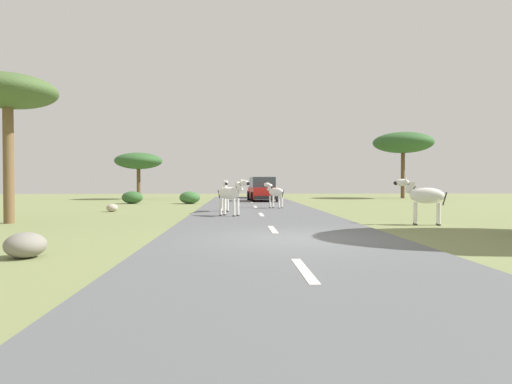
# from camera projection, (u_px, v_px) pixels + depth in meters

# --- Properties ---
(ground_plane) EXTENTS (90.00, 90.00, 0.00)m
(ground_plane) POSITION_uv_depth(u_px,v_px,m) (298.00, 240.00, 10.97)
(ground_plane) COLOR olive
(road) EXTENTS (6.00, 64.00, 0.05)m
(road) POSITION_uv_depth(u_px,v_px,m) (279.00, 239.00, 10.95)
(road) COLOR #56595B
(road) RESTS_ON ground_plane
(lane_markings) EXTENTS (0.16, 56.00, 0.01)m
(lane_markings) POSITION_uv_depth(u_px,v_px,m) (284.00, 244.00, 9.95)
(lane_markings) COLOR silver
(lane_markings) RESTS_ON road
(zebra_0) EXTENTS (0.56, 1.58, 1.49)m
(zebra_0) POSITION_uv_depth(u_px,v_px,m) (224.00, 192.00, 20.96)
(zebra_0) COLOR silver
(zebra_0) RESTS_ON road
(zebra_1) EXTENTS (1.14, 1.21, 1.39)m
(zebra_1) POSITION_uv_depth(u_px,v_px,m) (275.00, 192.00, 23.76)
(zebra_1) COLOR silver
(zebra_1) RESTS_ON road
(zebra_2) EXTENTS (1.39, 1.13, 1.51)m
(zebra_2) POSITION_uv_depth(u_px,v_px,m) (231.00, 194.00, 18.17)
(zebra_2) COLOR silver
(zebra_2) RESTS_ON road
(zebra_3) EXTENTS (1.63, 0.78, 1.59)m
(zebra_3) POSITION_uv_depth(u_px,v_px,m) (424.00, 196.00, 14.89)
(zebra_3) COLOR silver
(zebra_3) RESTS_ON ground_plane
(car_0) EXTENTS (2.23, 4.44, 1.74)m
(car_0) POSITION_uv_depth(u_px,v_px,m) (263.00, 190.00, 32.87)
(car_0) COLOR red
(car_0) RESTS_ON road
(car_1) EXTENTS (2.18, 4.42, 1.74)m
(car_1) POSITION_uv_depth(u_px,v_px,m) (259.00, 189.00, 39.71)
(car_1) COLOR #1E479E
(car_1) RESTS_ON road
(tree_1) EXTENTS (3.24, 3.24, 5.07)m
(tree_1) POSITION_uv_depth(u_px,v_px,m) (8.00, 94.00, 15.37)
(tree_1) COLOR brown
(tree_1) RESTS_ON ground_plane
(tree_3) EXTENTS (3.89, 3.89, 3.87)m
(tree_3) POSITION_uv_depth(u_px,v_px,m) (138.00, 161.00, 37.50)
(tree_3) COLOR brown
(tree_3) RESTS_ON ground_plane
(tree_4) EXTENTS (5.22, 5.22, 5.82)m
(tree_4) POSITION_uv_depth(u_px,v_px,m) (403.00, 143.00, 39.83)
(tree_4) COLOR brown
(tree_4) RESTS_ON ground_plane
(bush_1) EXTENTS (1.36, 1.22, 0.82)m
(bush_1) POSITION_uv_depth(u_px,v_px,m) (132.00, 197.00, 29.78)
(bush_1) COLOR #2D5628
(bush_1) RESTS_ON ground_plane
(bush_3) EXTENTS (1.35, 1.22, 0.81)m
(bush_3) POSITION_uv_depth(u_px,v_px,m) (190.00, 198.00, 29.62)
(bush_3) COLOR #386633
(bush_3) RESTS_ON ground_plane
(rock_0) EXTENTS (0.73, 0.79, 0.48)m
(rock_0) POSITION_uv_depth(u_px,v_px,m) (25.00, 245.00, 8.39)
(rock_0) COLOR gray
(rock_0) RESTS_ON ground_plane
(rock_1) EXTENTS (0.53, 0.52, 0.38)m
(rock_1) POSITION_uv_depth(u_px,v_px,m) (112.00, 208.00, 21.56)
(rock_1) COLOR #A89E8C
(rock_1) RESTS_ON ground_plane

